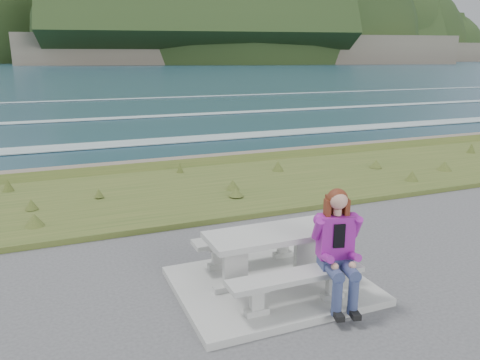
{
  "coord_description": "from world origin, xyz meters",
  "views": [
    {
      "loc": [
        -2.66,
        -5.33,
        3.15
      ],
      "look_at": [
        0.02,
        1.2,
        1.28
      ],
      "focal_mm": 35.0,
      "sensor_mm": 36.0,
      "label": 1
    }
  ],
  "objects_px": {
    "bench_landward": "(296,281)",
    "seated_woman": "(339,264)",
    "bench_seaward": "(251,241)",
    "picnic_table": "(272,243)"
  },
  "relations": [
    {
      "from": "bench_landward",
      "to": "bench_seaward",
      "type": "distance_m",
      "value": 1.4
    },
    {
      "from": "bench_landward",
      "to": "seated_woman",
      "type": "relative_size",
      "value": 1.22
    },
    {
      "from": "bench_landward",
      "to": "picnic_table",
      "type": "bearing_deg",
      "value": 90.0
    },
    {
      "from": "picnic_table",
      "to": "bench_landward",
      "type": "relative_size",
      "value": 1.0
    },
    {
      "from": "seated_woman",
      "to": "bench_seaward",
      "type": "bearing_deg",
      "value": 122.44
    },
    {
      "from": "bench_landward",
      "to": "seated_woman",
      "type": "height_order",
      "value": "seated_woman"
    },
    {
      "from": "picnic_table",
      "to": "bench_seaward",
      "type": "xyz_separation_m",
      "value": [
        0.0,
        0.7,
        -0.23
      ]
    },
    {
      "from": "bench_seaward",
      "to": "bench_landward",
      "type": "bearing_deg",
      "value": -90.0
    },
    {
      "from": "seated_woman",
      "to": "bench_landward",
      "type": "bearing_deg",
      "value": 179.05
    },
    {
      "from": "bench_landward",
      "to": "bench_seaward",
      "type": "xyz_separation_m",
      "value": [
        0.0,
        1.4,
        0.0
      ]
    }
  ]
}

